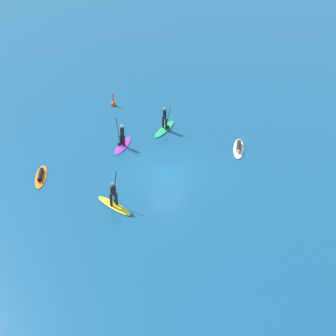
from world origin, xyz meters
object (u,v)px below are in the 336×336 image
at_px(surfer_on_green_board, 165,125).
at_px(surfer_on_yellow_board, 114,200).
at_px(surfer_on_purple_board, 123,141).
at_px(surfer_on_orange_board, 41,176).
at_px(marker_buoy, 113,104).
at_px(surfer_on_white_board, 239,148).

height_order(surfer_on_green_board, surfer_on_yellow_board, surfer_on_yellow_board).
height_order(surfer_on_purple_board, surfer_on_yellow_board, surfer_on_purple_board).
relative_size(surfer_on_orange_board, surfer_on_green_board, 0.94).
relative_size(surfer_on_orange_board, surfer_on_purple_board, 1.01).
xyz_separation_m(surfer_on_orange_board, marker_buoy, (4.11, 11.43, 0.06)).
xyz_separation_m(surfer_on_purple_board, marker_buoy, (-1.19, 7.24, -0.24)).
height_order(surfer_on_purple_board, surfer_on_green_board, surfer_on_purple_board).
xyz_separation_m(surfer_on_orange_board, surfer_on_green_board, (8.48, 6.76, 0.27)).
distance_m(surfer_on_green_board, marker_buoy, 6.40).
distance_m(surfer_on_purple_board, surfer_on_green_board, 4.09).
bearing_deg(surfer_on_orange_board, surfer_on_white_board, -80.57).
relative_size(surfer_on_orange_board, surfer_on_yellow_board, 1.20).
height_order(surfer_on_orange_board, surfer_on_yellow_board, surfer_on_yellow_board).
xyz_separation_m(surfer_on_green_board, surfer_on_yellow_board, (-3.31, -10.23, 0.06)).
xyz_separation_m(surfer_on_white_board, surfer_on_purple_board, (-8.58, 0.73, 0.29)).
relative_size(surfer_on_purple_board, surfer_on_green_board, 0.93).
bearing_deg(surfer_on_yellow_board, surfer_on_white_board, -97.06).
bearing_deg(surfer_on_white_board, surfer_on_purple_board, -85.17).
bearing_deg(surfer_on_yellow_board, surfer_on_orange_board, 10.53).
height_order(surfer_on_white_board, surfer_on_orange_board, surfer_on_white_board).
distance_m(surfer_on_orange_board, marker_buoy, 12.15).
height_order(surfer_on_white_board, marker_buoy, marker_buoy).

